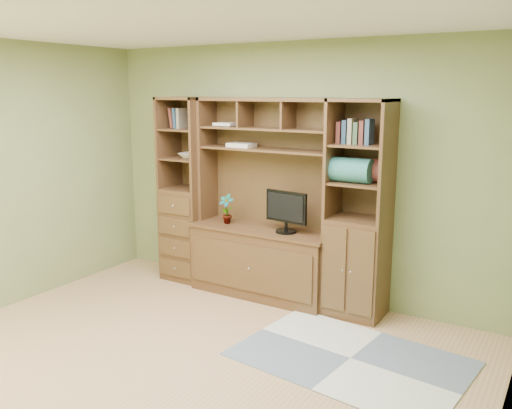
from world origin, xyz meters
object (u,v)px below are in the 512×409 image
Objects in this scene: center_hutch at (262,200)px; right_tower at (358,210)px; left_tower at (187,190)px; monitor at (286,204)px.

center_hutch is 1.00× the size of right_tower.
left_tower is (-1.00, 0.04, 0.00)m from center_hutch.
center_hutch is 1.00× the size of left_tower.
center_hutch is 1.00m from left_tower.
center_hutch and left_tower have the same top height.
right_tower reaches higher than monitor.
center_hutch is 0.31m from monitor.
right_tower is at bearing 0.00° from left_tower.
right_tower is (2.02, 0.00, 0.00)m from left_tower.
left_tower is at bearing 177.71° from center_hutch.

